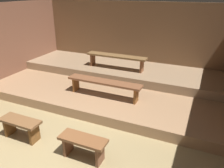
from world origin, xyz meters
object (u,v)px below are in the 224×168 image
object	(u,v)px
bench_middle_center	(116,58)
bench_floor_right	(83,143)
bench_lower_center	(104,84)
bench_floor_left	(21,125)

from	to	relation	value
bench_middle_center	bench_floor_right	bearing A→B (deg)	-76.43
bench_lower_center	bench_floor_left	bearing A→B (deg)	-114.84
bench_lower_center	bench_middle_center	world-z (taller)	bench_middle_center
bench_lower_center	bench_middle_center	bearing A→B (deg)	101.32
bench_floor_left	bench_floor_right	xyz separation A→B (m)	(1.38, 0.00, 0.00)
bench_floor_right	bench_lower_center	distance (m)	1.96
bench_lower_center	bench_floor_right	bearing A→B (deg)	-74.75
bench_floor_left	bench_floor_right	world-z (taller)	same
bench_middle_center	bench_lower_center	bearing A→B (deg)	-78.68
bench_floor_left	bench_middle_center	size ratio (longest dim) A/B	0.45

